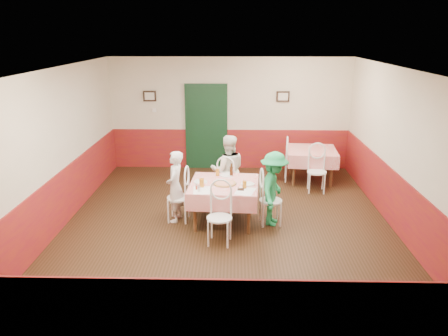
{
  "coord_description": "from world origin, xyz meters",
  "views": [
    {
      "loc": [
        0.12,
        -7.35,
        3.4
      ],
      "look_at": [
        -0.07,
        0.1,
        1.05
      ],
      "focal_mm": 35.0,
      "sensor_mm": 36.0,
      "label": 1
    }
  ],
  "objects_px": {
    "main_table": "(224,203)",
    "chair_second_b": "(317,172)",
    "chair_left": "(178,198)",
    "wallet": "(241,189)",
    "pizza": "(225,183)",
    "diner_left": "(175,187)",
    "glass_a": "(202,183)",
    "diner_far": "(228,170)",
    "chair_right": "(271,201)",
    "chair_near": "(219,218)",
    "chair_far": "(228,184)",
    "chair_second_a": "(279,162)",
    "beer_bottle": "(231,170)",
    "second_table": "(311,165)",
    "glass_b": "(245,185)",
    "glass_c": "(217,172)",
    "diner_right": "(274,189)"
  },
  "relations": [
    {
      "from": "second_table",
      "to": "diner_left",
      "type": "relative_size",
      "value": 0.84
    },
    {
      "from": "glass_a",
      "to": "wallet",
      "type": "distance_m",
      "value": 0.7
    },
    {
      "from": "main_table",
      "to": "pizza",
      "type": "xyz_separation_m",
      "value": [
        0.01,
        -0.04,
        0.4
      ]
    },
    {
      "from": "diner_far",
      "to": "main_table",
      "type": "bearing_deg",
      "value": 80.66
    },
    {
      "from": "main_table",
      "to": "chair_second_b",
      "type": "bearing_deg",
      "value": 39.79
    },
    {
      "from": "chair_near",
      "to": "wallet",
      "type": "relative_size",
      "value": 8.18
    },
    {
      "from": "chair_second_b",
      "to": "wallet",
      "type": "xyz_separation_m",
      "value": [
        -1.69,
        -1.99,
        0.32
      ]
    },
    {
      "from": "pizza",
      "to": "glass_b",
      "type": "bearing_deg",
      "value": -29.91
    },
    {
      "from": "chair_right",
      "to": "chair_near",
      "type": "relative_size",
      "value": 1.0
    },
    {
      "from": "pizza",
      "to": "diner_left",
      "type": "height_order",
      "value": "diner_left"
    },
    {
      "from": "chair_second_a",
      "to": "pizza",
      "type": "distance_m",
      "value": 2.75
    },
    {
      "from": "main_table",
      "to": "chair_second_a",
      "type": "xyz_separation_m",
      "value": [
        1.24,
        2.41,
        0.08
      ]
    },
    {
      "from": "pizza",
      "to": "diner_far",
      "type": "bearing_deg",
      "value": 87.33
    },
    {
      "from": "chair_near",
      "to": "diner_far",
      "type": "height_order",
      "value": "diner_far"
    },
    {
      "from": "second_table",
      "to": "chair_second_b",
      "type": "distance_m",
      "value": 0.75
    },
    {
      "from": "chair_far",
      "to": "glass_c",
      "type": "height_order",
      "value": "chair_far"
    },
    {
      "from": "glass_c",
      "to": "diner_far",
      "type": "bearing_deg",
      "value": 67.39
    },
    {
      "from": "chair_right",
      "to": "beer_bottle",
      "type": "relative_size",
      "value": 3.99
    },
    {
      "from": "main_table",
      "to": "chair_second_b",
      "type": "relative_size",
      "value": 1.36
    },
    {
      "from": "glass_a",
      "to": "diner_right",
      "type": "distance_m",
      "value": 1.3
    },
    {
      "from": "main_table",
      "to": "beer_bottle",
      "type": "distance_m",
      "value": 0.66
    },
    {
      "from": "main_table",
      "to": "chair_second_b",
      "type": "xyz_separation_m",
      "value": [
        1.99,
        1.66,
        0.08
      ]
    },
    {
      "from": "chair_second_b",
      "to": "diner_right",
      "type": "bearing_deg",
      "value": -118.27
    },
    {
      "from": "chair_second_a",
      "to": "chair_second_b",
      "type": "relative_size",
      "value": 1.0
    },
    {
      "from": "glass_a",
      "to": "wallet",
      "type": "height_order",
      "value": "glass_a"
    },
    {
      "from": "chair_left",
      "to": "diner_left",
      "type": "height_order",
      "value": "diner_left"
    },
    {
      "from": "second_table",
      "to": "wallet",
      "type": "xyz_separation_m",
      "value": [
        -1.69,
        -2.74,
        0.4
      ]
    },
    {
      "from": "pizza",
      "to": "glass_c",
      "type": "bearing_deg",
      "value": 107.28
    },
    {
      "from": "main_table",
      "to": "glass_a",
      "type": "height_order",
      "value": "glass_a"
    },
    {
      "from": "chair_near",
      "to": "chair_left",
      "type": "bearing_deg",
      "value": 138.57
    },
    {
      "from": "second_table",
      "to": "glass_b",
      "type": "distance_m",
      "value": 3.14
    },
    {
      "from": "main_table",
      "to": "glass_a",
      "type": "relative_size",
      "value": 8.02
    },
    {
      "from": "glass_c",
      "to": "diner_far",
      "type": "relative_size",
      "value": 0.09
    },
    {
      "from": "glass_a",
      "to": "diner_far",
      "type": "bearing_deg",
      "value": 68.07
    },
    {
      "from": "diner_left",
      "to": "main_table",
      "type": "bearing_deg",
      "value": 92.56
    },
    {
      "from": "chair_second_b",
      "to": "diner_far",
      "type": "xyz_separation_m",
      "value": [
        -1.93,
        -0.76,
        0.27
      ]
    },
    {
      "from": "chair_second_b",
      "to": "chair_far",
      "type": "bearing_deg",
      "value": -153.16
    },
    {
      "from": "glass_a",
      "to": "diner_right",
      "type": "relative_size",
      "value": 0.11
    },
    {
      "from": "main_table",
      "to": "chair_right",
      "type": "xyz_separation_m",
      "value": [
        0.85,
        -0.05,
        0.08
      ]
    },
    {
      "from": "chair_left",
      "to": "wallet",
      "type": "relative_size",
      "value": 8.18
    },
    {
      "from": "main_table",
      "to": "diner_far",
      "type": "xyz_separation_m",
      "value": [
        0.06,
        0.9,
        0.35
      ]
    },
    {
      "from": "second_table",
      "to": "chair_far",
      "type": "relative_size",
      "value": 1.24
    },
    {
      "from": "chair_far",
      "to": "chair_second_a",
      "type": "xyz_separation_m",
      "value": [
        1.18,
        1.56,
        0.0
      ]
    },
    {
      "from": "chair_far",
      "to": "main_table",
      "type": "bearing_deg",
      "value": 100.05
    },
    {
      "from": "chair_second_a",
      "to": "diner_right",
      "type": "height_order",
      "value": "diner_right"
    },
    {
      "from": "second_table",
      "to": "diner_left",
      "type": "xyz_separation_m",
      "value": [
        -2.89,
        -2.35,
        0.29
      ]
    },
    {
      "from": "main_table",
      "to": "chair_far",
      "type": "bearing_deg",
      "value": 86.36
    },
    {
      "from": "chair_second_a",
      "to": "diner_left",
      "type": "distance_m",
      "value": 3.18
    },
    {
      "from": "chair_near",
      "to": "chair_second_a",
      "type": "relative_size",
      "value": 1.0
    },
    {
      "from": "chair_left",
      "to": "wallet",
      "type": "bearing_deg",
      "value": 76.68
    }
  ]
}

